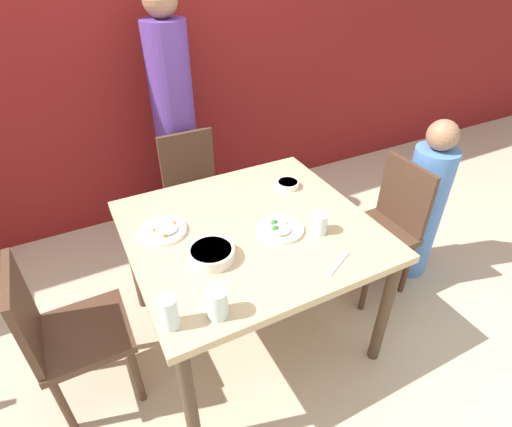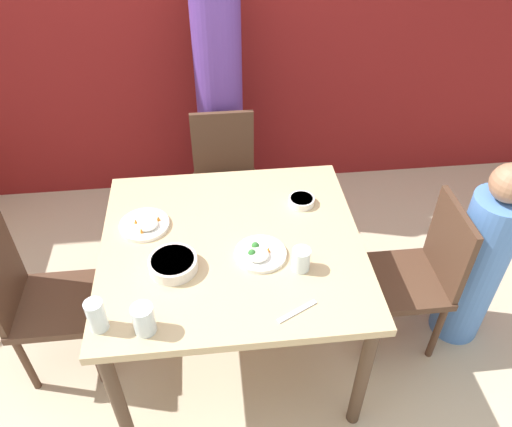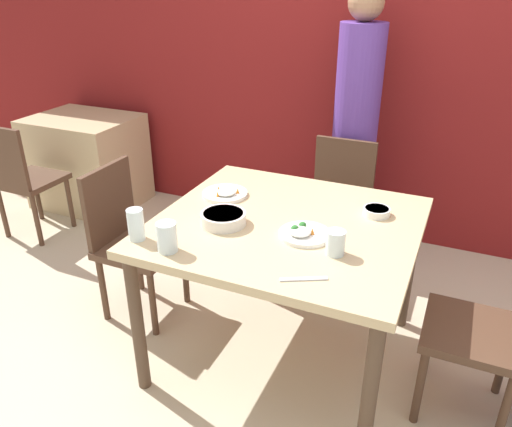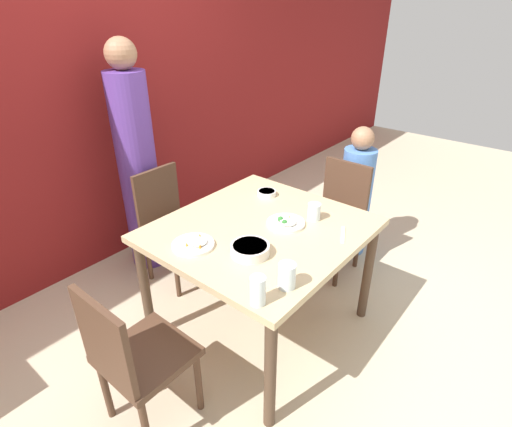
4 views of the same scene
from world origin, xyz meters
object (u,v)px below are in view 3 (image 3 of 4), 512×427
object	(u,v)px
chair_child_spot	(493,327)
bowl_curry	(223,218)
plate_rice_adult	(303,233)
glass_water_tall	(136,225)
chair_adult_spot	(337,205)
person_adult	(354,137)

from	to	relation	value
chair_child_spot	bowl_curry	world-z (taller)	chair_child_spot
bowl_curry	plate_rice_adult	world-z (taller)	bowl_curry
chair_child_spot	glass_water_tall	size ratio (longest dim) A/B	6.24
chair_adult_spot	bowl_curry	size ratio (longest dim) A/B	4.21
person_adult	chair_child_spot	bearing A→B (deg)	-53.20
bowl_curry	glass_water_tall	bearing A→B (deg)	-134.61
chair_adult_spot	person_adult	world-z (taller)	person_adult
glass_water_tall	chair_adult_spot	bearing A→B (deg)	67.33
chair_child_spot	person_adult	size ratio (longest dim) A/B	0.50
chair_adult_spot	person_adult	distance (m)	0.47
person_adult	bowl_curry	distance (m)	1.36
bowl_curry	person_adult	bearing A→B (deg)	78.61
person_adult	bowl_curry	xyz separation A→B (m)	(-0.27, -1.33, -0.03)
chair_adult_spot	plate_rice_adult	bearing A→B (deg)	-84.14
chair_adult_spot	chair_child_spot	world-z (taller)	same
chair_child_spot	glass_water_tall	bearing A→B (deg)	-74.79
glass_water_tall	chair_child_spot	bearing A→B (deg)	15.21
person_adult	plate_rice_adult	xyz separation A→B (m)	(0.10, -1.30, -0.05)
person_adult	glass_water_tall	bearing A→B (deg)	-108.56
bowl_curry	plate_rice_adult	size ratio (longest dim) A/B	0.91
chair_adult_spot	glass_water_tall	size ratio (longest dim) A/B	6.24
chair_adult_spot	plate_rice_adult	distance (m)	1.03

